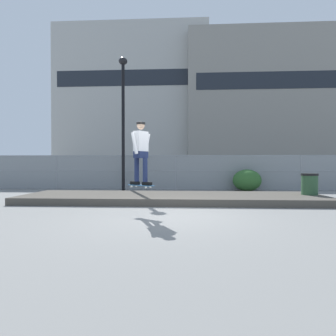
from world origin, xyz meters
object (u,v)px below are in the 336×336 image
(street_lamp, at_px, (123,108))
(parked_car_mid, at_px, (211,173))
(trash_bin, at_px, (310,187))
(shrub_left, at_px, (247,180))
(skater, at_px, (141,149))
(parked_car_near, at_px, (115,173))
(parked_car_far, at_px, (311,173))
(skateboard, at_px, (141,185))

(street_lamp, xyz_separation_m, parked_car_mid, (4.76, 3.07, -3.37))
(trash_bin, bearing_deg, shrub_left, 110.05)
(parked_car_mid, height_order, trash_bin, parked_car_mid)
(skater, relative_size, parked_car_near, 0.38)
(parked_car_near, distance_m, parked_car_far, 11.74)
(street_lamp, distance_m, parked_car_near, 4.64)
(skateboard, relative_size, parked_car_near, 0.17)
(street_lamp, bearing_deg, parked_car_far, 14.78)
(street_lamp, bearing_deg, parked_car_near, 111.44)
(trash_bin, bearing_deg, skater, -152.66)
(parked_car_near, height_order, parked_car_mid, same)
(parked_car_near, bearing_deg, street_lamp, -68.56)
(skater, bearing_deg, parked_car_mid, 73.51)
(parked_car_mid, distance_m, shrub_left, 3.20)
(skateboard, bearing_deg, trash_bin, 27.34)
(parked_car_far, relative_size, trash_bin, 4.29)
(skateboard, xyz_separation_m, trash_bin, (5.76, 2.98, -0.27))
(street_lamp, relative_size, parked_car_near, 1.52)
(street_lamp, bearing_deg, parked_car_mid, 32.82)
(parked_car_near, bearing_deg, skateboard, -72.06)
(street_lamp, distance_m, shrub_left, 7.27)
(parked_car_mid, bearing_deg, trash_bin, -66.35)
(street_lamp, relative_size, parked_car_far, 1.53)
(street_lamp, bearing_deg, skater, -73.69)
(skateboard, relative_size, parked_car_mid, 0.17)
(skater, distance_m, parked_car_near, 10.04)
(parked_car_mid, height_order, parked_car_far, same)
(skater, height_order, shrub_left, skater)
(parked_car_far, distance_m, shrub_left, 4.99)
(parked_car_far, xyz_separation_m, shrub_left, (-4.30, -2.53, -0.29))
(parked_car_near, distance_m, parked_car_mid, 5.93)
(parked_car_mid, bearing_deg, shrub_left, -61.73)
(parked_car_near, relative_size, shrub_left, 3.13)
(shrub_left, bearing_deg, skater, -122.63)
(shrub_left, bearing_deg, parked_car_near, 160.03)
(shrub_left, distance_m, trash_bin, 4.08)
(street_lamp, height_order, parked_car_mid, street_lamp)
(skateboard, xyz_separation_m, parked_car_mid, (2.85, 9.62, 0.04))
(parked_car_mid, xyz_separation_m, trash_bin, (2.91, -6.64, -0.32))
(skater, xyz_separation_m, trash_bin, (5.76, 2.98, -1.25))
(skateboard, height_order, parked_car_mid, parked_car_mid)
(parked_car_near, height_order, parked_car_far, same)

